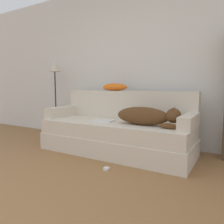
{
  "coord_description": "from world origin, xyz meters",
  "views": [
    {
      "loc": [
        1.55,
        -0.78,
        0.96
      ],
      "look_at": [
        0.02,
        1.83,
        0.61
      ],
      "focal_mm": 35.0,
      "sensor_mm": 36.0,
      "label": 1
    }
  ],
  "objects_px": {
    "couch": "(115,137)",
    "dog": "(147,116)",
    "laptop": "(103,121)",
    "throw_pillow": "(115,87)",
    "floor_lamp": "(55,75)",
    "power_adapter": "(106,169)"
  },
  "relations": [
    {
      "from": "laptop",
      "to": "floor_lamp",
      "type": "bearing_deg",
      "value": 151.69
    },
    {
      "from": "dog",
      "to": "couch",
      "type": "bearing_deg",
      "value": 173.64
    },
    {
      "from": "floor_lamp",
      "to": "power_adapter",
      "type": "distance_m",
      "value": 2.37
    },
    {
      "from": "floor_lamp",
      "to": "couch",
      "type": "bearing_deg",
      "value": -13.8
    },
    {
      "from": "dog",
      "to": "laptop",
      "type": "xyz_separation_m",
      "value": [
        -0.67,
        -0.0,
        -0.11
      ]
    },
    {
      "from": "couch",
      "to": "power_adapter",
      "type": "relative_size",
      "value": 36.2
    },
    {
      "from": "couch",
      "to": "throw_pillow",
      "type": "distance_m",
      "value": 0.83
    },
    {
      "from": "floor_lamp",
      "to": "throw_pillow",
      "type": "bearing_deg",
      "value": -1.4
    },
    {
      "from": "couch",
      "to": "dog",
      "type": "distance_m",
      "value": 0.62
    },
    {
      "from": "laptop",
      "to": "dog",
      "type": "bearing_deg",
      "value": -10.39
    },
    {
      "from": "dog",
      "to": "floor_lamp",
      "type": "distance_m",
      "value": 2.18
    },
    {
      "from": "dog",
      "to": "throw_pillow",
      "type": "height_order",
      "value": "throw_pillow"
    },
    {
      "from": "couch",
      "to": "laptop",
      "type": "height_order",
      "value": "laptop"
    },
    {
      "from": "floor_lamp",
      "to": "dog",
      "type": "bearing_deg",
      "value": -12.01
    },
    {
      "from": "couch",
      "to": "dog",
      "type": "height_order",
      "value": "dog"
    },
    {
      "from": "dog",
      "to": "laptop",
      "type": "relative_size",
      "value": 2.59
    },
    {
      "from": "laptop",
      "to": "floor_lamp",
      "type": "height_order",
      "value": "floor_lamp"
    },
    {
      "from": "couch",
      "to": "throw_pillow",
      "type": "height_order",
      "value": "throw_pillow"
    },
    {
      "from": "laptop",
      "to": "throw_pillow",
      "type": "bearing_deg",
      "value": 85.14
    },
    {
      "from": "couch",
      "to": "laptop",
      "type": "distance_m",
      "value": 0.3
    },
    {
      "from": "couch",
      "to": "laptop",
      "type": "xyz_separation_m",
      "value": [
        -0.17,
        -0.06,
        0.24
      ]
    },
    {
      "from": "couch",
      "to": "dog",
      "type": "xyz_separation_m",
      "value": [
        0.5,
        -0.06,
        0.35
      ]
    }
  ]
}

